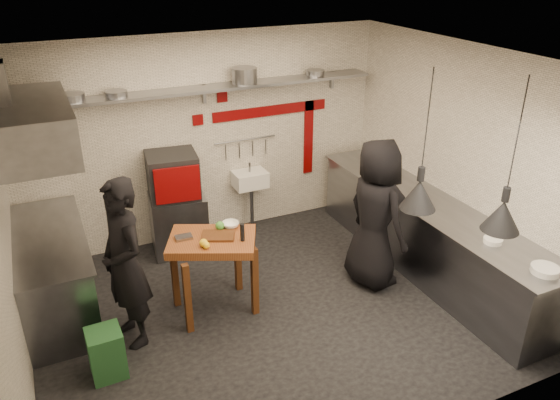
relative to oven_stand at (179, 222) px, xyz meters
name	(u,v)px	position (x,y,z in m)	size (l,w,h in m)	color
floor	(270,310)	(0.54, -1.78, -0.40)	(5.00, 5.00, 0.00)	black
ceiling	(268,61)	(0.54, -1.78, 2.40)	(5.00, 5.00, 0.00)	beige
wall_back	(206,139)	(0.54, 0.32, 1.00)	(5.00, 0.04, 2.80)	silver
wall_front	(388,312)	(0.54, -3.88, 1.00)	(5.00, 0.04, 2.80)	silver
wall_left	(2,251)	(-1.96, -1.78, 1.00)	(0.04, 4.20, 2.80)	silver
wall_right	(459,162)	(3.04, -1.78, 1.00)	(0.04, 4.20, 2.80)	silver
red_band_horiz	(271,111)	(1.49, 0.30, 1.28)	(1.70, 0.02, 0.14)	#6E0506
red_band_vert	(308,138)	(2.09, 0.30, 0.80)	(0.14, 0.02, 1.10)	#6E0506
red_tile_a	(222,97)	(0.79, 0.30, 1.55)	(0.14, 0.02, 0.14)	#6E0506
red_tile_b	(198,120)	(0.44, 0.30, 1.28)	(0.14, 0.02, 0.14)	#6E0506
back_shelf	(207,89)	(0.54, 0.14, 1.72)	(4.60, 0.34, 0.04)	slate
shelf_bracket_left	(47,111)	(-1.36, 0.29, 1.62)	(0.04, 0.06, 0.24)	slate
shelf_bracket_mid	(204,94)	(0.54, 0.29, 1.62)	(0.04, 0.06, 0.24)	slate
shelf_bracket_right	(332,80)	(2.44, 0.29, 1.62)	(0.04, 0.06, 0.24)	slate
pan_far_left	(72,97)	(-1.07, 0.14, 1.79)	(0.29, 0.29, 0.09)	slate
pan_mid_left	(116,94)	(-0.57, 0.14, 1.78)	(0.27, 0.27, 0.07)	slate
stock_pot	(244,75)	(1.05, 0.14, 1.84)	(0.33, 0.33, 0.20)	slate
pan_right	(315,73)	(2.09, 0.14, 1.78)	(0.26, 0.26, 0.08)	slate
oven_stand	(179,222)	(0.00, 0.00, 0.00)	(0.71, 0.64, 0.80)	slate
combi_oven	(173,175)	(-0.03, -0.01, 0.69)	(0.62, 0.58, 0.58)	black
oven_door	(178,185)	(-0.05, -0.33, 0.69)	(0.56, 0.03, 0.46)	#6E0506
oven_glass	(180,183)	(-0.01, -0.27, 0.69)	(0.38, 0.02, 0.34)	black
hand_sink	(250,179)	(1.09, 0.14, 0.38)	(0.46, 0.34, 0.22)	white
sink_tap	(250,167)	(1.09, 0.14, 0.56)	(0.03, 0.03, 0.14)	slate
sink_drain	(252,208)	(1.09, 0.10, -0.06)	(0.06, 0.06, 0.66)	slate
utensil_rail	(245,140)	(1.09, 0.28, 0.92)	(0.02, 0.02, 0.90)	slate
counter_right	(426,237)	(2.69, -1.78, 0.05)	(0.70, 3.80, 0.90)	slate
counter_right_top	(431,203)	(2.69, -1.78, 0.52)	(0.76, 3.90, 0.03)	slate
plate_stack	(545,270)	(2.66, -3.50, 0.56)	(0.27, 0.27, 0.07)	white
small_bowl_right	(493,240)	(2.64, -2.85, 0.56)	(0.20, 0.20, 0.05)	white
counter_left	(55,274)	(-1.61, -0.73, 0.05)	(0.70, 1.90, 0.90)	slate
counter_left_top	(47,238)	(-1.61, -0.73, 0.52)	(0.76, 2.00, 0.03)	slate
extractor_hood	(30,127)	(-1.56, -0.73, 1.75)	(0.78, 1.60, 0.50)	slate
green_bin	(106,353)	(-1.28, -2.05, -0.15)	(0.32, 0.32, 0.50)	#205329
prep_table	(214,274)	(-0.01, -1.49, 0.06)	(0.92, 0.64, 0.92)	brown
cutting_board	(218,236)	(0.06, -1.49, 0.53)	(0.35, 0.24, 0.03)	#4D2812
pepper_mill	(242,232)	(0.27, -1.68, 0.62)	(0.05, 0.05, 0.20)	black
lemon_a	(204,243)	(-0.14, -1.63, 0.56)	(0.09, 0.09, 0.09)	yellow
lemon_b	(206,245)	(-0.13, -1.68, 0.56)	(0.08, 0.08, 0.08)	yellow
veg_ball	(220,226)	(0.14, -1.35, 0.57)	(0.10, 0.10, 0.10)	#418C2F
steel_tray	(184,237)	(-0.28, -1.37, 0.54)	(0.18, 0.12, 0.03)	slate
bowl	(231,225)	(0.26, -1.34, 0.55)	(0.19, 0.19, 0.06)	white
heat_lamp_near	(425,142)	(1.77, -2.62, 1.71)	(0.36, 0.36, 1.39)	black
heat_lamp_far	(513,157)	(2.28, -3.21, 1.67)	(0.36, 0.36, 1.46)	black
chef_left	(125,264)	(-0.95, -1.61, 0.51)	(0.66, 0.43, 1.81)	black
chef_right	(376,214)	(1.92, -1.75, 0.51)	(0.89, 0.58, 1.83)	black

